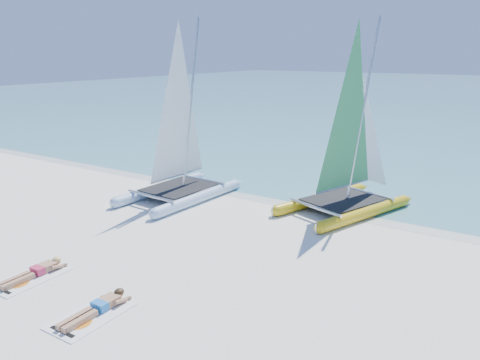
# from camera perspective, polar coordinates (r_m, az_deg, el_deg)

# --- Properties ---
(ground) EXTENTS (140.00, 140.00, 0.00)m
(ground) POSITION_cam_1_polar(r_m,az_deg,el_deg) (13.48, -3.93, -8.89)
(ground) COLOR white
(ground) RESTS_ON ground
(sea) EXTENTS (140.00, 115.00, 0.01)m
(sea) POSITION_cam_1_polar(r_m,az_deg,el_deg) (73.42, 27.06, 9.38)
(sea) COLOR #71B6BD
(sea) RESTS_ON ground
(wet_sand_strip) EXTENTS (140.00, 1.40, 0.01)m
(wet_sand_strip) POSITION_cam_1_polar(r_m,az_deg,el_deg) (17.89, 6.57, -2.73)
(wet_sand_strip) COLOR silver
(wet_sand_strip) RESTS_ON ground
(catamaran_blue) EXTENTS (2.79, 5.30, 7.03)m
(catamaran_blue) POSITION_cam_1_polar(r_m,az_deg,el_deg) (18.05, -7.42, 4.28)
(catamaran_blue) COLOR #C2D9FF
(catamaran_blue) RESTS_ON ground
(catamaran_yellow) EXTENTS (3.99, 5.61, 6.95)m
(catamaran_yellow) POSITION_cam_1_polar(r_m,az_deg,el_deg) (17.09, 13.85, 3.65)
(catamaran_yellow) COLOR yellow
(catamaran_yellow) RESTS_ON ground
(towel_a) EXTENTS (1.00, 1.85, 0.02)m
(towel_a) POSITION_cam_1_polar(r_m,az_deg,el_deg) (13.18, -24.23, -10.83)
(towel_a) COLOR white
(towel_a) RESTS_ON ground
(sunbather_a) EXTENTS (0.37, 1.73, 0.26)m
(sunbather_a) POSITION_cam_1_polar(r_m,az_deg,el_deg) (13.23, -23.58, -10.14)
(sunbather_a) COLOR tan
(sunbather_a) RESTS_ON towel_a
(towel_b) EXTENTS (1.00, 1.85, 0.02)m
(towel_b) POSITION_cam_1_polar(r_m,az_deg,el_deg) (11.03, -17.62, -15.44)
(towel_b) COLOR white
(towel_b) RESTS_ON ground
(sunbather_b) EXTENTS (0.37, 1.73, 0.26)m
(sunbather_b) POSITION_cam_1_polar(r_m,az_deg,el_deg) (11.08, -16.89, -14.58)
(sunbather_b) COLOR tan
(sunbather_b) RESTS_ON towel_b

